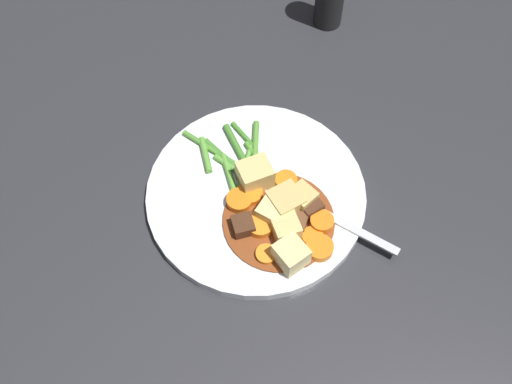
{
  "coord_description": "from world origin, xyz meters",
  "views": [
    {
      "loc": [
        0.3,
        -0.24,
        0.66
      ],
      "look_at": [
        0.0,
        0.0,
        0.01
      ],
      "focal_mm": 43.33,
      "sensor_mm": 36.0,
      "label": 1
    }
  ],
  "objects_px": {
    "carrot_slice_1": "(250,194)",
    "meat_chunk_2": "(297,222)",
    "carrot_slice_4": "(319,248)",
    "carrot_slice_6": "(312,237)",
    "potato_chunk_1": "(302,198)",
    "fork": "(327,215)",
    "potato_chunk_5": "(286,202)",
    "meat_chunk_0": "(243,226)",
    "carrot_slice_2": "(260,225)",
    "carrot_slice_0": "(322,222)",
    "carrot_slice_5": "(266,254)",
    "carrot_slice_7": "(286,181)",
    "potato_chunk_0": "(291,255)",
    "meat_chunk_1": "(311,208)",
    "dinner_plate": "(256,195)",
    "potato_chunk_4": "(272,212)",
    "potato_chunk_2": "(285,227)",
    "carrot_slice_3": "(239,200)",
    "potato_chunk_3": "(255,175)"
  },
  "relations": [
    {
      "from": "carrot_slice_5",
      "to": "potato_chunk_1",
      "type": "xyz_separation_m",
      "value": [
        -0.03,
        0.08,
        0.01
      ]
    },
    {
      "from": "carrot_slice_0",
      "to": "carrot_slice_4",
      "type": "xyz_separation_m",
      "value": [
        0.02,
        -0.02,
        -0.0
      ]
    },
    {
      "from": "potato_chunk_0",
      "to": "fork",
      "type": "height_order",
      "value": "potato_chunk_0"
    },
    {
      "from": "carrot_slice_7",
      "to": "meat_chunk_0",
      "type": "height_order",
      "value": "meat_chunk_0"
    },
    {
      "from": "carrot_slice_1",
      "to": "meat_chunk_2",
      "type": "relative_size",
      "value": 1.37
    },
    {
      "from": "carrot_slice_7",
      "to": "carrot_slice_0",
      "type": "bearing_deg",
      "value": -5.29
    },
    {
      "from": "potato_chunk_3",
      "to": "carrot_slice_4",
      "type": "bearing_deg",
      "value": -0.5
    },
    {
      "from": "potato_chunk_3",
      "to": "carrot_slice_5",
      "type": "bearing_deg",
      "value": -32.12
    },
    {
      "from": "potato_chunk_2",
      "to": "meat_chunk_0",
      "type": "distance_m",
      "value": 0.05
    },
    {
      "from": "potato_chunk_4",
      "to": "carrot_slice_4",
      "type": "bearing_deg",
      "value": 12.62
    },
    {
      "from": "potato_chunk_5",
      "to": "meat_chunk_1",
      "type": "bearing_deg",
      "value": 39.81
    },
    {
      "from": "meat_chunk_0",
      "to": "carrot_slice_1",
      "type": "bearing_deg",
      "value": 130.28
    },
    {
      "from": "potato_chunk_0",
      "to": "carrot_slice_6",
      "type": "bearing_deg",
      "value": 96.09
    },
    {
      "from": "carrot_slice_1",
      "to": "carrot_slice_6",
      "type": "relative_size",
      "value": 1.25
    },
    {
      "from": "carrot_slice_7",
      "to": "potato_chunk_3",
      "type": "bearing_deg",
      "value": -129.53
    },
    {
      "from": "potato_chunk_2",
      "to": "potato_chunk_4",
      "type": "height_order",
      "value": "same"
    },
    {
      "from": "carrot_slice_6",
      "to": "meat_chunk_2",
      "type": "relative_size",
      "value": 1.1
    },
    {
      "from": "carrot_slice_7",
      "to": "potato_chunk_0",
      "type": "xyz_separation_m",
      "value": [
        0.08,
        -0.06,
        0.01
      ]
    },
    {
      "from": "dinner_plate",
      "to": "meat_chunk_2",
      "type": "height_order",
      "value": "meat_chunk_2"
    },
    {
      "from": "carrot_slice_2",
      "to": "fork",
      "type": "height_order",
      "value": "carrot_slice_2"
    },
    {
      "from": "carrot_slice_0",
      "to": "potato_chunk_3",
      "type": "bearing_deg",
      "value": -166.63
    },
    {
      "from": "potato_chunk_5",
      "to": "fork",
      "type": "height_order",
      "value": "potato_chunk_5"
    },
    {
      "from": "carrot_slice_0",
      "to": "carrot_slice_5",
      "type": "height_order",
      "value": "carrot_slice_0"
    },
    {
      "from": "carrot_slice_7",
      "to": "potato_chunk_4",
      "type": "xyz_separation_m",
      "value": [
        0.03,
        -0.05,
        0.01
      ]
    },
    {
      "from": "carrot_slice_1",
      "to": "carrot_slice_2",
      "type": "bearing_deg",
      "value": -23.35
    },
    {
      "from": "dinner_plate",
      "to": "carrot_slice_4",
      "type": "xyz_separation_m",
      "value": [
        0.11,
        0.01,
        0.01
      ]
    },
    {
      "from": "potato_chunk_0",
      "to": "carrot_slice_2",
      "type": "bearing_deg",
      "value": 179.32
    },
    {
      "from": "fork",
      "to": "potato_chunk_0",
      "type": "bearing_deg",
      "value": -77.6
    },
    {
      "from": "potato_chunk_5",
      "to": "meat_chunk_0",
      "type": "relative_size",
      "value": 1.44
    },
    {
      "from": "carrot_slice_1",
      "to": "potato_chunk_1",
      "type": "distance_m",
      "value": 0.06
    },
    {
      "from": "carrot_slice_3",
      "to": "meat_chunk_2",
      "type": "bearing_deg",
      "value": 26.82
    },
    {
      "from": "carrot_slice_3",
      "to": "meat_chunk_2",
      "type": "relative_size",
      "value": 1.35
    },
    {
      "from": "carrot_slice_7",
      "to": "meat_chunk_2",
      "type": "bearing_deg",
      "value": -28.86
    },
    {
      "from": "carrot_slice_4",
      "to": "carrot_slice_6",
      "type": "height_order",
      "value": "carrot_slice_4"
    },
    {
      "from": "carrot_slice_3",
      "to": "meat_chunk_2",
      "type": "height_order",
      "value": "meat_chunk_2"
    },
    {
      "from": "potato_chunk_4",
      "to": "meat_chunk_1",
      "type": "height_order",
      "value": "potato_chunk_4"
    },
    {
      "from": "potato_chunk_4",
      "to": "meat_chunk_2",
      "type": "bearing_deg",
      "value": 31.59
    },
    {
      "from": "potato_chunk_0",
      "to": "meat_chunk_0",
      "type": "relative_size",
      "value": 1.36
    },
    {
      "from": "carrot_slice_2",
      "to": "meat_chunk_0",
      "type": "distance_m",
      "value": 0.02
    },
    {
      "from": "potato_chunk_0",
      "to": "fork",
      "type": "relative_size",
      "value": 0.2
    },
    {
      "from": "potato_chunk_1",
      "to": "fork",
      "type": "distance_m",
      "value": 0.04
    },
    {
      "from": "carrot_slice_2",
      "to": "potato_chunk_5",
      "type": "height_order",
      "value": "potato_chunk_5"
    },
    {
      "from": "potato_chunk_0",
      "to": "meat_chunk_0",
      "type": "distance_m",
      "value": 0.07
    },
    {
      "from": "meat_chunk_2",
      "to": "meat_chunk_1",
      "type": "bearing_deg",
      "value": 94.95
    },
    {
      "from": "carrot_slice_0",
      "to": "carrot_slice_2",
      "type": "height_order",
      "value": "same"
    },
    {
      "from": "carrot_slice_6",
      "to": "potato_chunk_3",
      "type": "xyz_separation_m",
      "value": [
        -0.1,
        -0.0,
        0.01
      ]
    },
    {
      "from": "potato_chunk_3",
      "to": "meat_chunk_0",
      "type": "xyz_separation_m",
      "value": [
        0.04,
        -0.05,
        -0.01
      ]
    },
    {
      "from": "dinner_plate",
      "to": "carrot_slice_0",
      "type": "distance_m",
      "value": 0.09
    },
    {
      "from": "carrot_slice_6",
      "to": "potato_chunk_1",
      "type": "relative_size",
      "value": 0.86
    },
    {
      "from": "carrot_slice_5",
      "to": "carrot_slice_4",
      "type": "bearing_deg",
      "value": 57.71
    }
  ]
}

